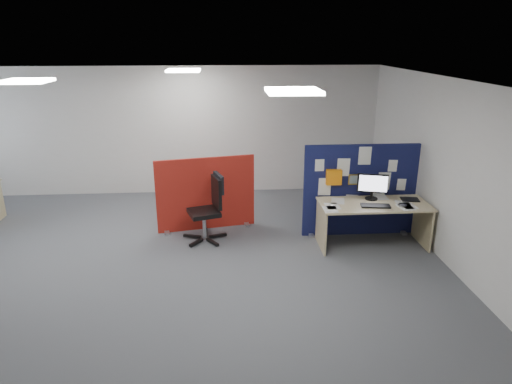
{
  "coord_description": "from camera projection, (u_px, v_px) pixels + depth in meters",
  "views": [
    {
      "loc": [
        1.21,
        -6.16,
        3.24
      ],
      "look_at": [
        1.68,
        0.42,
        1.0
      ],
      "focal_mm": 32.0,
      "sensor_mm": 36.0,
      "label": 1
    }
  ],
  "objects": [
    {
      "name": "main_desk",
      "position": [
        372.0,
        212.0,
        7.37
      ],
      "size": [
        1.74,
        0.77,
        0.73
      ],
      "color": "tan",
      "rests_on": "floor"
    },
    {
      "name": "navy_divider",
      "position": [
        359.0,
        190.0,
        7.69
      ],
      "size": [
        1.92,
        0.3,
        1.59
      ],
      "color": "#10163E",
      "rests_on": "floor"
    },
    {
      "name": "wall_back",
      "position": [
        167.0,
        132.0,
        9.65
      ],
      "size": [
        9.0,
        0.02,
        2.7
      ],
      "primitive_type": "cube",
      "color": "silver",
      "rests_on": "floor"
    },
    {
      "name": "wall_right",
      "position": [
        450.0,
        174.0,
        6.65
      ],
      "size": [
        0.02,
        7.0,
        2.7
      ],
      "primitive_type": "cube",
      "color": "silver",
      "rests_on": "floor"
    },
    {
      "name": "monitor_main",
      "position": [
        372.0,
        185.0,
        7.39
      ],
      "size": [
        0.48,
        0.2,
        0.43
      ],
      "rotation": [
        0.0,
        0.0,
        -0.27
      ],
      "color": "black",
      "rests_on": "main_desk"
    },
    {
      "name": "keyboard",
      "position": [
        375.0,
        206.0,
        7.13
      ],
      "size": [
        0.47,
        0.25,
        0.02
      ],
      "primitive_type": "cube",
      "rotation": [
        0.0,
        0.0,
        -0.16
      ],
      "color": "black",
      "rests_on": "main_desk"
    },
    {
      "name": "ceiling_lights",
      "position": [
        162.0,
        79.0,
        6.58
      ],
      "size": [
        4.1,
        4.1,
        0.04
      ],
      "color": "white",
      "rests_on": "ceiling"
    },
    {
      "name": "wall_front",
      "position": [
        47.0,
        336.0,
        3.04
      ],
      "size": [
        9.0,
        0.02,
        2.7
      ],
      "primitive_type": "cube",
      "color": "silver",
      "rests_on": "floor"
    },
    {
      "name": "ceiling",
      "position": [
        129.0,
        81.0,
        5.91
      ],
      "size": [
        9.0,
        7.0,
        0.02
      ],
      "primitive_type": "cube",
      "color": "white",
      "rests_on": "wall_back"
    },
    {
      "name": "desk_papers",
      "position": [
        371.0,
        204.0,
        7.23
      ],
      "size": [
        1.49,
        0.81,
        0.0
      ],
      "color": "white",
      "rests_on": "main_desk"
    },
    {
      "name": "mouse",
      "position": [
        403.0,
        206.0,
        7.13
      ],
      "size": [
        0.11,
        0.09,
        0.03
      ],
      "primitive_type": "cube",
      "rotation": [
        0.0,
        0.0,
        0.31
      ],
      "color": "#A8A8AE",
      "rests_on": "main_desk"
    },
    {
      "name": "floor",
      "position": [
        146.0,
        267.0,
        6.78
      ],
      "size": [
        9.0,
        9.0,
        0.0
      ],
      "primitive_type": "plane",
      "color": "#55585D",
      "rests_on": "ground"
    },
    {
      "name": "office_chair",
      "position": [
        210.0,
        204.0,
        7.53
      ],
      "size": [
        0.74,
        0.71,
        1.11
      ],
      "rotation": [
        0.0,
        0.0,
        0.31
      ],
      "color": "black",
      "rests_on": "floor"
    },
    {
      "name": "red_divider",
      "position": [
        206.0,
        194.0,
        7.97
      ],
      "size": [
        1.71,
        0.38,
        1.3
      ],
      "rotation": [
        0.0,
        0.0,
        0.19
      ],
      "color": "#9E2614",
      "rests_on": "floor"
    },
    {
      "name": "paper_tray",
      "position": [
        410.0,
        199.0,
        7.43
      ],
      "size": [
        0.31,
        0.26,
        0.01
      ],
      "primitive_type": "cube",
      "rotation": [
        0.0,
        0.0,
        -0.17
      ],
      "color": "black",
      "rests_on": "main_desk"
    }
  ]
}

